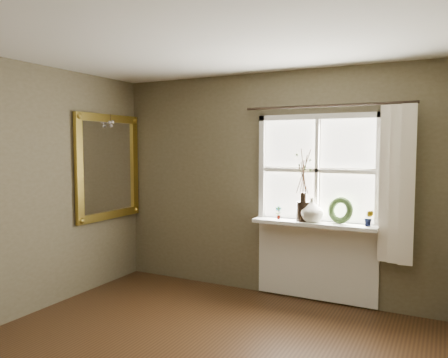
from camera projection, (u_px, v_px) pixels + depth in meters
ceiling at (156, 23)px, 3.01m from camera, size 4.50×4.50×0.00m
wall_back at (273, 184)px, 5.15m from camera, size 4.00×0.10×2.60m
window_frame at (317, 170)px, 4.83m from camera, size 1.36×0.06×1.24m
window_sill at (314, 224)px, 4.77m from camera, size 1.36×0.26×0.04m
window_apron at (316, 261)px, 4.90m from camera, size 1.36×0.04×0.88m
dark_jug at (303, 211)px, 4.82m from camera, size 0.19×0.19×0.22m
cream_vase at (312, 210)px, 4.77m from camera, size 0.32×0.32×0.26m
wreath at (340, 213)px, 4.67m from camera, size 0.32×0.22×0.30m
potted_plant_left at (278, 213)px, 4.95m from camera, size 0.09×0.07×0.15m
potted_plant_right at (369, 218)px, 4.50m from camera, size 0.10×0.08×0.17m
curtain at (397, 184)px, 4.37m from camera, size 0.36×0.12×1.59m
curtain_rod at (326, 106)px, 4.68m from camera, size 1.84×0.03×0.03m
gilt_mirror at (109, 167)px, 5.49m from camera, size 0.10×1.10×1.31m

